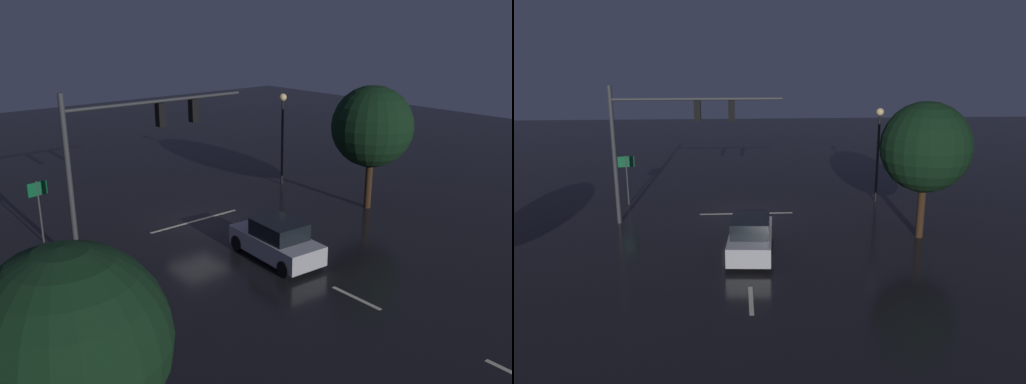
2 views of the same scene
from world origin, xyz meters
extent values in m
plane|color=black|center=(0.00, 0.00, 0.00)|extent=(80.00, 80.00, 0.00)
cylinder|color=#383A3D|center=(6.50, 0.99, 3.47)|extent=(0.22, 0.22, 6.94)
cylinder|color=#383A3D|center=(2.34, 0.99, 6.25)|extent=(8.31, 0.14, 0.14)
cube|color=black|center=(2.34, 0.99, 5.68)|extent=(0.32, 0.36, 1.00)
sphere|color=black|center=(2.34, 0.80, 6.00)|extent=(0.20, 0.20, 0.20)
sphere|color=black|center=(2.34, 0.80, 5.68)|extent=(0.20, 0.20, 0.20)
sphere|color=#19F24C|center=(2.34, 0.80, 5.36)|extent=(0.20, 0.20, 0.20)
cube|color=black|center=(0.68, 0.99, 5.68)|extent=(0.32, 0.36, 1.00)
sphere|color=black|center=(0.68, 0.80, 6.00)|extent=(0.20, 0.20, 0.20)
sphere|color=black|center=(0.68, 0.80, 5.68)|extent=(0.20, 0.20, 0.20)
sphere|color=#19F24C|center=(0.68, 0.80, 5.36)|extent=(0.20, 0.20, 0.20)
cube|color=beige|center=(0.00, 4.00, 0.00)|extent=(0.16, 2.20, 0.01)
cube|color=beige|center=(0.00, 10.00, 0.00)|extent=(0.16, 2.20, 0.01)
cube|color=beige|center=(0.00, -0.21, 0.00)|extent=(5.00, 0.16, 0.01)
cube|color=#B7B7BC|center=(-0.10, 5.60, 0.62)|extent=(2.11, 4.42, 0.80)
cube|color=black|center=(-0.09, 5.79, 1.36)|extent=(1.75, 2.21, 0.68)
cylinder|color=black|center=(0.62, 3.94, 0.34)|extent=(0.27, 0.69, 0.68)
cylinder|color=black|center=(-1.06, 4.06, 0.34)|extent=(0.27, 0.69, 0.68)
cylinder|color=black|center=(0.85, 7.13, 0.34)|extent=(0.27, 0.69, 0.68)
cylinder|color=black|center=(-0.83, 7.25, 0.34)|extent=(0.27, 0.69, 0.68)
sphere|color=#F9EFC6|center=(0.39, 3.43, 0.67)|extent=(0.20, 0.20, 0.20)
sphere|color=#F9EFC6|center=(-0.91, 3.53, 0.67)|extent=(0.20, 0.20, 0.20)
cylinder|color=black|center=(-7.55, -2.11, 2.51)|extent=(0.14, 0.14, 5.02)
sphere|color=#F9D88C|center=(-7.55, -2.11, 5.20)|extent=(0.44, 0.44, 0.44)
cylinder|color=#383A3D|center=(6.68, -2.35, 1.42)|extent=(0.09, 0.09, 2.84)
cube|color=#0F6033|center=(6.68, -2.35, 2.49)|extent=(0.90, 0.22, 0.60)
cylinder|color=#382314|center=(-8.11, 3.93, 1.38)|extent=(0.36, 0.36, 2.77)
sphere|color=black|center=(-8.11, 3.93, 4.32)|extent=(4.14, 4.14, 4.14)
sphere|color=black|center=(11.32, 13.06, 4.40)|extent=(3.47, 3.47, 3.47)
camera|label=1|loc=(14.11, 21.17, 9.60)|focal=38.69mm
camera|label=2|loc=(0.34, 27.07, 8.65)|focal=37.10mm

